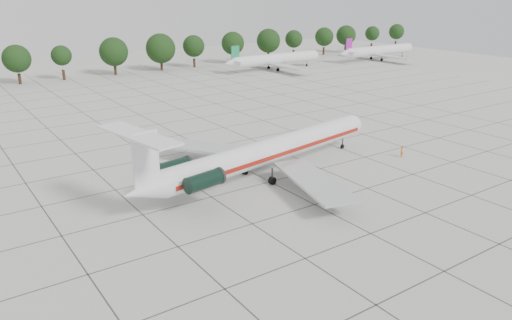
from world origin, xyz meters
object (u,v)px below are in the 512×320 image
Objects in this scene: main_airliner at (261,153)px; bg_airliner_d at (276,59)px; bg_airliner_e at (379,51)px; ground_crew at (402,151)px.

main_airliner reaches higher than bg_airliner_d.
bg_airliner_e is (38.75, -2.61, 0.00)m from bg_airliner_d.
ground_crew is at bearing -135.89° from bg_airliner_e.
bg_airliner_e is at bearing 24.93° from main_airliner.
ground_crew is 0.06× the size of bg_airliner_d.
bg_airliner_d is at bearing 41.86° from main_airliner.
main_airliner is 23.19× the size of ground_crew.
main_airliner reaches higher than ground_crew.
bg_airliner_d is 1.00× the size of bg_airliner_e.
main_airliner is 20.82m from ground_crew.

